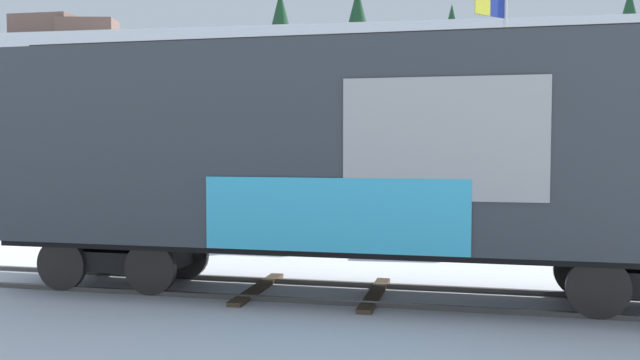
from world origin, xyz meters
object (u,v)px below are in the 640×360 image
freight_car (365,150)px  flagpole (498,67)px  parked_car_blue (486,214)px  parked_car_green (264,213)px

freight_car → flagpole: size_ratio=1.71×
freight_car → parked_car_blue: size_ratio=3.14×
parked_car_green → flagpole: bearing=39.5°
flagpole → parked_car_green: bearing=-140.5°
flagpole → parked_car_blue: size_ratio=1.84×
parked_car_green → parked_car_blue: parked_car_blue is taller
parked_car_green → parked_car_blue: size_ratio=1.02×
flagpole → parked_car_green: size_ratio=1.80×
flagpole → freight_car: bearing=-106.5°
freight_car → flagpole: 11.52m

